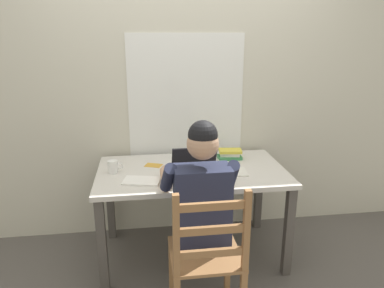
% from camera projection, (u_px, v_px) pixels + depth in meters
% --- Properties ---
extents(ground_plane, '(8.00, 8.00, 0.00)m').
position_uv_depth(ground_plane, '(192.00, 253.00, 2.99)').
color(ground_plane, '#56514C').
extents(back_wall, '(6.00, 0.08, 2.60)m').
position_uv_depth(back_wall, '(184.00, 87.00, 3.06)').
color(back_wall, beige).
rests_on(back_wall, ground).
extents(desk, '(1.43, 0.81, 0.74)m').
position_uv_depth(desk, '(192.00, 181.00, 2.80)').
color(desk, beige).
rests_on(desk, ground).
extents(seated_person, '(0.50, 0.60, 1.26)m').
position_uv_depth(seated_person, '(199.00, 202.00, 2.33)').
color(seated_person, '#232842').
rests_on(seated_person, ground).
extents(wooden_chair, '(0.42, 0.42, 0.96)m').
position_uv_depth(wooden_chair, '(207.00, 258.00, 2.13)').
color(wooden_chair, olive).
rests_on(wooden_chair, ground).
extents(laptop, '(0.33, 0.34, 0.21)m').
position_uv_depth(laptop, '(196.00, 172.00, 2.59)').
color(laptop, '#232328').
rests_on(laptop, desk).
extents(computer_mouse, '(0.06, 0.10, 0.03)m').
position_uv_depth(computer_mouse, '(228.00, 178.00, 2.57)').
color(computer_mouse, '#232328').
rests_on(computer_mouse, desk).
extents(coffee_mug_white, '(0.11, 0.07, 0.10)m').
position_uv_depth(coffee_mug_white, '(113.00, 167.00, 2.69)').
color(coffee_mug_white, white).
rests_on(coffee_mug_white, desk).
extents(coffee_mug_dark, '(0.11, 0.07, 0.10)m').
position_uv_depth(coffee_mug_dark, '(194.00, 155.00, 2.95)').
color(coffee_mug_dark, '#2D384C').
rests_on(coffee_mug_dark, desk).
extents(book_stack_main, '(0.20, 0.14, 0.08)m').
position_uv_depth(book_stack_main, '(230.00, 154.00, 3.00)').
color(book_stack_main, '#38844C').
rests_on(book_stack_main, desk).
extents(paper_pile_near_laptop, '(0.26, 0.20, 0.01)m').
position_uv_depth(paper_pile_near_laptop, '(230.00, 172.00, 2.71)').
color(paper_pile_near_laptop, silver).
rests_on(paper_pile_near_laptop, desk).
extents(paper_pile_back_corner, '(0.28, 0.21, 0.01)m').
position_uv_depth(paper_pile_back_corner, '(142.00, 181.00, 2.54)').
color(paper_pile_back_corner, white).
rests_on(paper_pile_back_corner, desk).
extents(landscape_photo_print, '(0.15, 0.13, 0.00)m').
position_uv_depth(landscape_photo_print, '(154.00, 165.00, 2.86)').
color(landscape_photo_print, gold).
rests_on(landscape_photo_print, desk).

